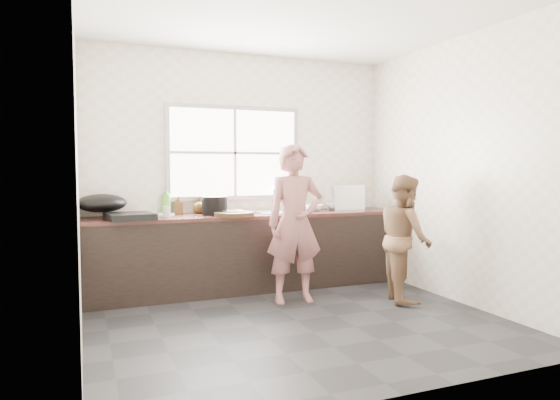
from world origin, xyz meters
name	(u,v)px	position (x,y,z in m)	size (l,w,h in m)	color
floor	(297,321)	(0.00, 0.00, -0.01)	(3.60, 3.20, 0.01)	#252527
ceiling	(297,15)	(0.00, 0.00, 2.71)	(3.60, 3.20, 0.01)	silver
wall_back	(242,170)	(0.00, 1.60, 1.35)	(3.60, 0.01, 2.70)	silver
wall_left	(77,172)	(-1.80, 0.00, 1.35)	(0.01, 3.20, 2.70)	beige
wall_right	(459,170)	(1.80, 0.00, 1.35)	(0.01, 3.20, 2.70)	silver
wall_front	(407,173)	(0.00, -1.60, 1.35)	(3.60, 0.01, 2.70)	beige
cabinet	(251,253)	(0.00, 1.29, 0.41)	(3.60, 0.62, 0.82)	black
countertop	(251,215)	(0.00, 1.29, 0.84)	(3.60, 0.64, 0.04)	#391C17
sink	(279,212)	(0.35, 1.29, 0.86)	(0.55, 0.45, 0.02)	silver
faucet	(273,199)	(0.35, 1.49, 1.01)	(0.02, 0.02, 0.30)	silver
window_frame	(234,153)	(-0.10, 1.59, 1.55)	(1.60, 0.05, 1.10)	#9EA0A5
window_glazing	(235,153)	(-0.10, 1.57, 1.55)	(1.50, 0.01, 1.00)	white
woman	(295,229)	(0.24, 0.60, 0.76)	(0.55, 0.36, 1.51)	#A66764
person_side	(405,238)	(1.32, 0.22, 0.65)	(0.64, 0.50, 1.31)	brown
cutting_board	(234,214)	(-0.25, 1.09, 0.88)	(0.43, 0.43, 0.04)	#332513
cleaver	(219,211)	(-0.36, 1.30, 0.90)	(0.22, 0.11, 0.01)	#B5B6BC
bowl_mince	(234,213)	(-0.25, 1.14, 0.89)	(0.22, 0.22, 0.06)	white
bowl_crabs	(313,208)	(0.81, 1.36, 0.89)	(0.20, 0.20, 0.06)	silver
bowl_held	(305,210)	(0.57, 1.08, 0.89)	(0.22, 0.22, 0.07)	silver
black_pot	(215,206)	(-0.42, 1.30, 0.96)	(0.28, 0.28, 0.20)	black
plate_food	(163,214)	(-0.95, 1.45, 0.87)	(0.24, 0.24, 0.02)	silver
bottle_green	(166,201)	(-0.91, 1.52, 1.01)	(0.12, 0.12, 0.31)	#559D33
bottle_brown_tall	(179,206)	(-0.77, 1.52, 0.95)	(0.08, 0.09, 0.19)	#4C3313
bottle_brown_short	(199,206)	(-0.54, 1.52, 0.94)	(0.13, 0.13, 0.17)	#402C10
glass_jar	(167,212)	(-0.95, 1.24, 0.91)	(0.08, 0.08, 0.11)	silver
burner	(130,216)	(-1.33, 1.12, 0.89)	(0.44, 0.44, 0.07)	black
wok	(102,203)	(-1.58, 1.38, 1.01)	(0.50, 0.50, 0.19)	black
dish_rack	(344,198)	(1.19, 1.28, 1.02)	(0.41, 0.29, 0.31)	silver
pot_lid_left	(118,217)	(-1.43, 1.35, 0.87)	(0.23, 0.23, 0.01)	#AAAEB1
pot_lid_right	(147,215)	(-1.12, 1.52, 0.87)	(0.27, 0.27, 0.01)	#A8ABAF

